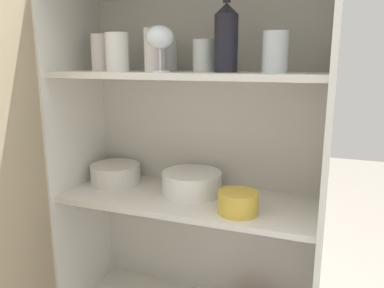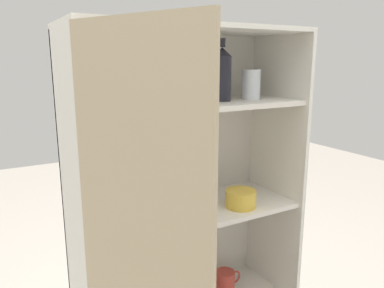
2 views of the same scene
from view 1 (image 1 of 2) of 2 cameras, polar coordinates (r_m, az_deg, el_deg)
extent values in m
cube|color=silver|center=(1.52, 1.82, -6.38)|extent=(0.93, 0.02, 1.45)
cube|color=white|center=(1.58, -16.43, -6.27)|extent=(0.02, 0.38, 1.45)
cube|color=white|center=(1.29, 19.10, -10.80)|extent=(0.02, 0.38, 1.45)
cube|color=silver|center=(1.36, -0.64, -8.46)|extent=(0.90, 0.35, 0.02)
cube|color=silver|center=(1.27, -0.68, 10.50)|extent=(0.90, 0.35, 0.02)
cube|color=tan|center=(1.24, -24.39, -12.13)|extent=(0.21, 0.43, 1.45)
cylinder|color=silver|center=(1.43, -13.54, 13.37)|extent=(0.08, 0.08, 0.13)
cylinder|color=silver|center=(1.29, -5.68, 14.05)|extent=(0.07, 0.07, 0.14)
cylinder|color=white|center=(1.40, -3.69, 13.31)|extent=(0.07, 0.07, 0.11)
cylinder|color=white|center=(1.32, -11.32, 13.55)|extent=(0.08, 0.08, 0.13)
cylinder|color=white|center=(1.18, 12.56, 13.51)|extent=(0.08, 0.08, 0.12)
cylinder|color=white|center=(1.28, 1.82, 13.30)|extent=(0.07, 0.07, 0.10)
cylinder|color=white|center=(1.21, -4.82, 10.96)|extent=(0.06, 0.06, 0.01)
cylinder|color=white|center=(1.21, -4.85, 12.68)|extent=(0.01, 0.01, 0.07)
ellipsoid|color=white|center=(1.21, -4.91, 15.93)|extent=(0.09, 0.09, 0.07)
cylinder|color=black|center=(1.21, 5.20, 14.95)|extent=(0.07, 0.07, 0.17)
cone|color=black|center=(1.22, 5.31, 19.85)|extent=(0.07, 0.07, 0.03)
cylinder|color=white|center=(1.39, -0.15, -7.30)|extent=(0.22, 0.22, 0.01)
cylinder|color=white|center=(1.39, -0.15, -6.95)|extent=(0.22, 0.22, 0.01)
cylinder|color=white|center=(1.39, -0.15, -6.60)|extent=(0.22, 0.22, 0.01)
cylinder|color=white|center=(1.39, -0.15, -6.25)|extent=(0.22, 0.22, 0.01)
cylinder|color=white|center=(1.38, -0.15, -5.89)|extent=(0.22, 0.22, 0.01)
cylinder|color=white|center=(1.38, -0.15, -5.54)|extent=(0.22, 0.22, 0.01)
cylinder|color=white|center=(1.38, -0.15, -5.18)|extent=(0.22, 0.22, 0.01)
cylinder|color=white|center=(1.37, -0.15, -4.83)|extent=(0.22, 0.22, 0.01)
cylinder|color=white|center=(1.37, -0.15, -4.47)|extent=(0.22, 0.22, 0.01)
cylinder|color=silver|center=(1.53, -11.54, -4.44)|extent=(0.20, 0.20, 0.08)
torus|color=silver|center=(1.52, -11.60, -3.22)|extent=(0.19, 0.19, 0.01)
cylinder|color=gold|center=(1.22, 7.04, -8.83)|extent=(0.13, 0.13, 0.07)
torus|color=gold|center=(1.21, 7.08, -7.42)|extent=(0.13, 0.13, 0.01)
camera|label=2|loc=(1.16, -75.30, 9.62)|focal=35.00mm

